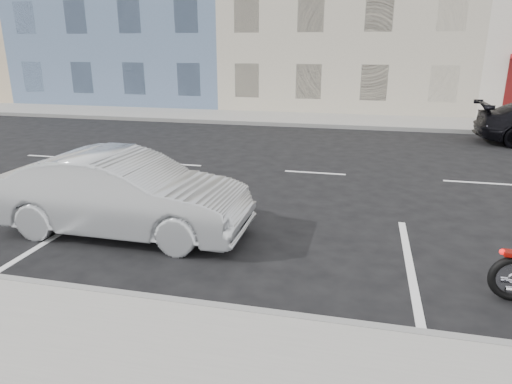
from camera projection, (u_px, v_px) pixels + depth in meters
The scene contains 5 objects.
ground at pixel (393, 178), 11.64m from camera, with size 120.00×120.00×0.00m, color black.
sidewalk_far at pixel (270, 118), 20.77m from camera, with size 80.00×3.40×0.15m, color gray.
curb_near at pixel (39, 286), 6.22m from camera, with size 80.00×0.12×0.16m, color gray.
curb_far at pixel (262, 124), 19.19m from camera, with size 80.00×0.12×0.16m, color gray.
sedan_silver at pixel (123, 194), 8.00m from camera, with size 1.55×4.44×1.46m, color #B2B6BA.
Camera 1 is at (-0.85, -11.70, 3.21)m, focal length 32.00 mm.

